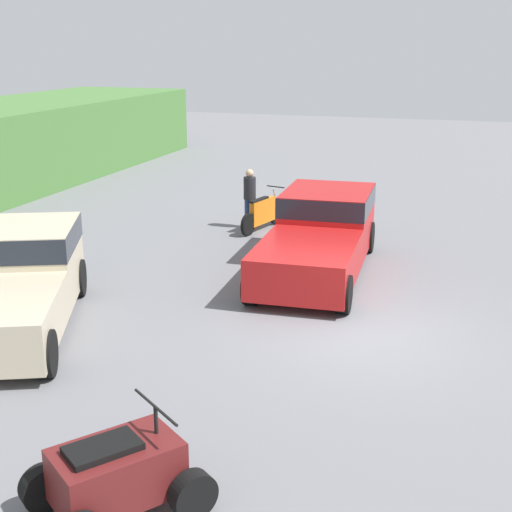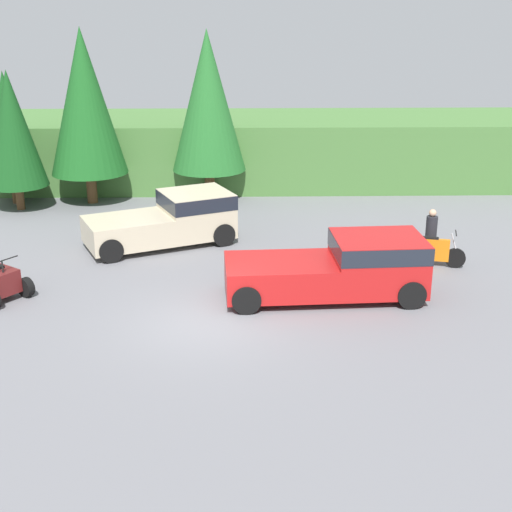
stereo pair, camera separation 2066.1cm
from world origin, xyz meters
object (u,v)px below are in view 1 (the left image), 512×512
object	(u,v)px
pickup_truck_red	(321,231)
rider_person	(250,196)
pickup_truck_second	(14,278)
quad_atv	(117,476)
dirt_bike	(263,214)

from	to	relation	value
pickup_truck_red	rider_person	xyz separation A→B (m)	(3.27, 2.91, 0.02)
pickup_truck_second	quad_atv	size ratio (longest dim) A/B	2.30
pickup_truck_red	quad_atv	size ratio (longest dim) A/B	2.42
quad_atv	rider_person	bearing A→B (deg)	48.79
quad_atv	rider_person	distance (m)	13.61
pickup_truck_red	pickup_truck_second	world-z (taller)	same
pickup_truck_second	rider_person	distance (m)	8.82
pickup_truck_second	quad_atv	distance (m)	6.74
quad_atv	rider_person	size ratio (longest dim) A/B	1.35
dirt_bike	quad_atv	distance (m)	13.41
pickup_truck_second	quad_atv	xyz separation A→B (m)	(-4.73, -4.78, -0.44)
pickup_truck_red	pickup_truck_second	xyz separation A→B (m)	(-5.31, 4.93, -0.00)
dirt_bike	pickup_truck_red	bearing A→B (deg)	-128.06
pickup_truck_second	rider_person	xyz separation A→B (m)	(8.58, -2.02, 0.02)
dirt_bike	rider_person	distance (m)	0.65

